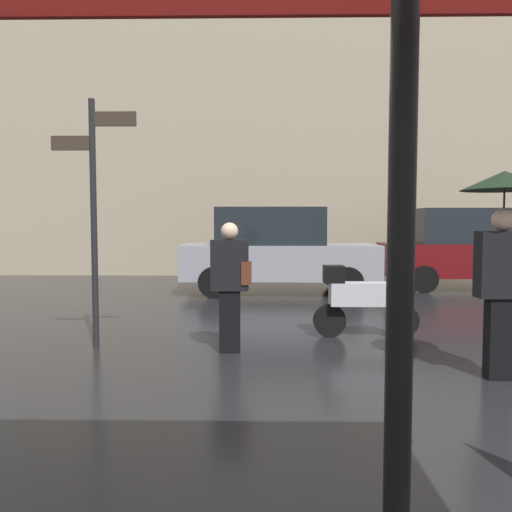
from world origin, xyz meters
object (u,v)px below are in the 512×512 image
(pedestrian_with_umbrella, at_px, (503,230))
(pedestrian_with_bag, at_px, (231,279))
(parked_car_left, at_px, (276,250))
(street_signpost, at_px, (94,199))
(parked_car_right, at_px, (467,249))
(parked_scooter, at_px, (363,298))

(pedestrian_with_umbrella, xyz_separation_m, pedestrian_with_bag, (-2.83, 1.05, -0.62))
(pedestrian_with_umbrella, height_order, pedestrian_with_bag, pedestrian_with_umbrella)
(parked_car_left, height_order, street_signpost, street_signpost)
(pedestrian_with_bag, relative_size, street_signpost, 0.51)
(pedestrian_with_umbrella, height_order, street_signpost, street_signpost)
(parked_car_right, bearing_deg, parked_scooter, -133.15)
(pedestrian_with_umbrella, height_order, parked_car_right, pedestrian_with_umbrella)
(parked_scooter, relative_size, street_signpost, 0.47)
(pedestrian_with_umbrella, relative_size, street_signpost, 0.67)
(parked_car_left, bearing_deg, parked_scooter, 109.18)
(street_signpost, bearing_deg, parked_scooter, 10.33)
(parked_car_left, xyz_separation_m, parked_car_right, (4.73, 0.80, -0.01))
(pedestrian_with_bag, bearing_deg, parked_scooter, -139.03)
(parked_scooter, xyz_separation_m, parked_car_left, (-1.11, 4.69, 0.44))
(parked_car_left, distance_m, street_signpost, 5.94)
(parked_scooter, bearing_deg, pedestrian_with_bag, -163.29)
(pedestrian_with_bag, height_order, parked_scooter, pedestrian_with_bag)
(pedestrian_with_bag, distance_m, parked_car_right, 8.36)
(pedestrian_with_bag, xyz_separation_m, parked_car_right, (5.42, 6.37, 0.07))
(parked_scooter, distance_m, parked_car_right, 6.59)
(parked_car_left, bearing_deg, pedestrian_with_bag, 88.84)
(pedestrian_with_umbrella, xyz_separation_m, parked_scooter, (-1.03, 1.92, -0.97))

